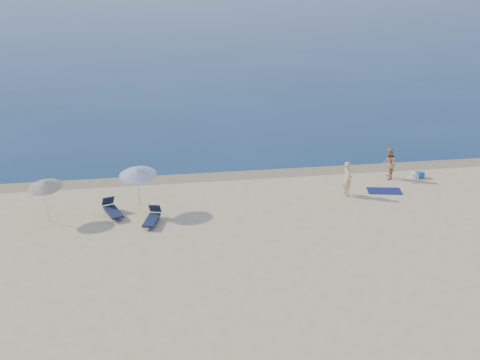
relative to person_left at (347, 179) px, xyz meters
name	(u,v)px	position (x,y,z in m)	size (l,w,h in m)	color
sea	(185,20)	(-2.06, 84.38, -0.89)	(240.00, 160.00, 0.01)	#0C274D
wet_sand_strip	(289,172)	(-2.06, 3.78, -0.89)	(240.00, 1.60, 0.00)	#847254
person_left	(347,179)	(0.00, 0.00, 0.00)	(0.65, 0.43, 1.79)	#DEAC7D
person_right	(389,164)	(2.99, 1.94, -0.04)	(0.83, 0.64, 1.70)	tan
beach_towel	(384,191)	(2.11, 0.21, -0.88)	(1.72, 0.95, 0.03)	#0F154C
white_bag	(415,175)	(4.50, 1.78, -0.74)	(0.35, 0.30, 0.30)	white
blue_cooler	(419,175)	(4.73, 1.79, -0.72)	(0.47, 0.34, 0.34)	#1C5B9B
umbrella_near	(138,172)	(-10.35, -0.35, 1.08)	(2.16, 2.18, 2.31)	silver
umbrella_far	(45,184)	(-14.49, -0.78, 0.88)	(1.94, 1.95, 2.09)	silver
lounger_left	(112,210)	(-11.63, -0.68, -0.62)	(1.09, 1.78, 0.75)	#141D38
lounger_right	(152,218)	(-9.80, -1.86, -0.64)	(0.92, 1.68, 0.71)	#151E3A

